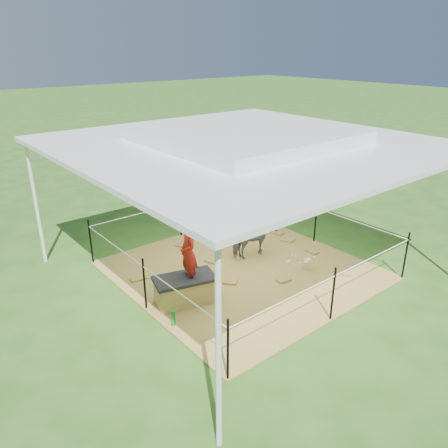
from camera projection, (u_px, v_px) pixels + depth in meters
ground at (242, 271)px, 8.99m from camera, size 90.00×90.00×0.00m
hay_patch at (242, 270)px, 8.99m from camera, size 4.60×4.60×0.03m
canopy_tent at (245, 141)px, 7.97m from camera, size 6.30×6.30×2.90m
rope_fence at (243, 242)px, 8.75m from camera, size 4.54×4.54×1.00m
straw_bale at (185, 291)px, 7.76m from camera, size 1.11×0.76×0.45m
dark_cloth at (185, 279)px, 7.67m from camera, size 1.19×0.83×0.06m
woman at (188, 247)px, 7.50m from camera, size 0.40×0.50×1.21m
green_bottle at (173, 318)px, 7.15m from camera, size 0.10×0.10×0.28m
pony at (254, 239)px, 9.38m from camera, size 1.01×0.54×0.82m
pink_hat at (255, 219)px, 9.20m from camera, size 0.26×0.26×0.12m
foal at (308, 260)px, 8.92m from camera, size 0.85×0.59×0.43m
trash_barrel at (219, 164)px, 15.13m from camera, size 0.86×0.86×1.00m
picnic_table_near at (133, 157)px, 16.32m from camera, size 2.45×2.12×0.86m
picnic_table_far at (177, 144)px, 18.61m from camera, size 2.13×1.63×0.83m
distant_person at (147, 155)px, 15.79m from camera, size 0.70×0.59×1.26m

